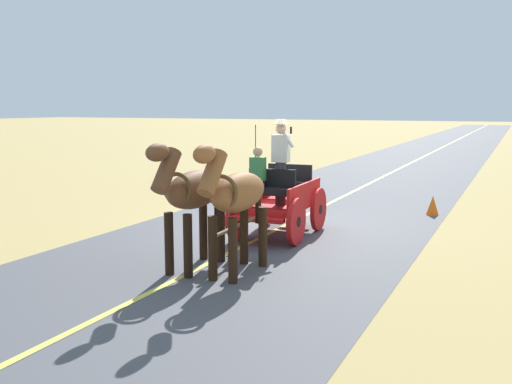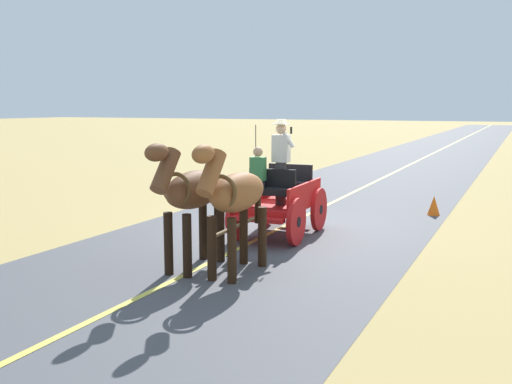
{
  "view_description": "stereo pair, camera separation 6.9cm",
  "coord_description": "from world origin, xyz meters",
  "px_view_note": "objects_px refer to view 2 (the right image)",
  "views": [
    {
      "loc": [
        -4.94,
        12.15,
        2.77
      ],
      "look_at": [
        -0.24,
        1.91,
        1.1
      ],
      "focal_mm": 40.86,
      "sensor_mm": 36.0,
      "label": 1
    },
    {
      "loc": [
        -5.0,
        12.12,
        2.77
      ],
      "look_at": [
        -0.24,
        1.91,
        1.1
      ],
      "focal_mm": 40.86,
      "sensor_mm": 36.0,
      "label": 2
    }
  ],
  "objects_px": {
    "horse_off_side": "(191,193)",
    "traffic_cone": "(434,206)",
    "horse_drawn_carriage": "(278,198)",
    "horse_near_side": "(235,196)"
  },
  "relations": [
    {
      "from": "horse_near_side",
      "to": "traffic_cone",
      "type": "bearing_deg",
      "value": -107.66
    },
    {
      "from": "horse_drawn_carriage",
      "to": "horse_off_side",
      "type": "relative_size",
      "value": 2.04
    },
    {
      "from": "horse_drawn_carriage",
      "to": "horse_off_side",
      "type": "height_order",
      "value": "horse_drawn_carriage"
    },
    {
      "from": "horse_near_side",
      "to": "traffic_cone",
      "type": "relative_size",
      "value": 4.42
    },
    {
      "from": "traffic_cone",
      "to": "horse_near_side",
      "type": "bearing_deg",
      "value": 72.34
    },
    {
      "from": "traffic_cone",
      "to": "horse_drawn_carriage",
      "type": "bearing_deg",
      "value": 55.17
    },
    {
      "from": "horse_off_side",
      "to": "traffic_cone",
      "type": "xyz_separation_m",
      "value": [
        -2.99,
        -6.9,
        -1.07
      ]
    },
    {
      "from": "horse_off_side",
      "to": "traffic_cone",
      "type": "distance_m",
      "value": 7.6
    },
    {
      "from": "horse_drawn_carriage",
      "to": "horse_near_side",
      "type": "distance_m",
      "value": 3.1
    },
    {
      "from": "horse_near_side",
      "to": "traffic_cone",
      "type": "distance_m",
      "value": 7.29
    }
  ]
}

